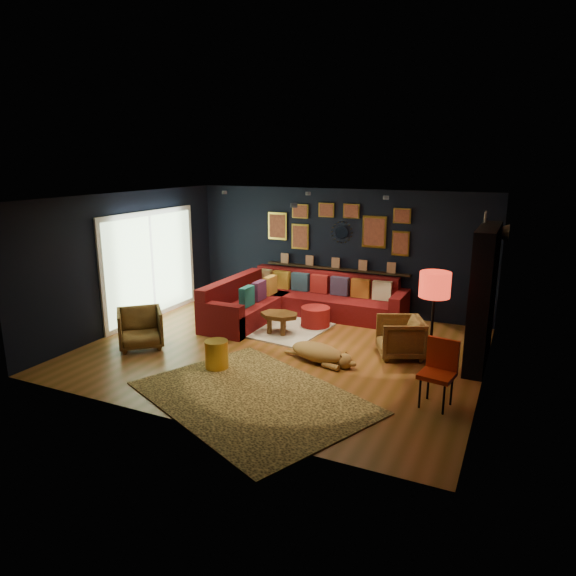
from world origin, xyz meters
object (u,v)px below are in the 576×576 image
at_px(gold_stool, 217,355).
at_px(dog, 317,349).
at_px(armchair_right, 400,335).
at_px(orange_chair, 439,367).
at_px(floor_lamp, 435,289).
at_px(pouf, 315,316).
at_px(armchair_left, 140,327).
at_px(coffee_table, 279,317).
at_px(sectional, 292,302).

height_order(gold_stool, dog, gold_stool).
distance_m(armchair_right, orange_chair, 1.74).
relative_size(armchair_right, floor_lamp, 0.45).
bearing_deg(pouf, armchair_left, -135.32).
height_order(coffee_table, floor_lamp, floor_lamp).
xyz_separation_m(armchair_left, armchair_right, (4.19, 1.49, -0.01)).
bearing_deg(sectional, gold_stool, -89.16).
bearing_deg(armchair_left, floor_lamp, -33.37).
relative_size(pouf, gold_stool, 1.24).
height_order(armchair_left, armchair_right, armchair_left).
relative_size(gold_stool, floor_lamp, 0.28).
relative_size(pouf, dog, 0.43).
bearing_deg(pouf, armchair_right, -23.99).
distance_m(gold_stool, orange_chair, 3.36).
xyz_separation_m(armchair_left, orange_chair, (5.05, -0.01, 0.15)).
bearing_deg(dog, coffee_table, 151.96).
relative_size(orange_chair, floor_lamp, 0.55).
height_order(armchair_right, dog, armchair_right).
bearing_deg(coffee_table, dog, -40.01).
relative_size(armchair_left, orange_chair, 0.84).
bearing_deg(floor_lamp, sectional, 149.17).
bearing_deg(dog, sectional, 136.11).
distance_m(coffee_table, gold_stool, 1.90).
height_order(pouf, gold_stool, gold_stool).
xyz_separation_m(coffee_table, armchair_right, (2.31, -0.16, 0.04)).
xyz_separation_m(armchair_right, gold_stool, (-2.47, -1.73, -0.14)).
xyz_separation_m(armchair_left, gold_stool, (1.71, -0.24, -0.15)).
distance_m(sectional, floor_lamp, 3.77).
bearing_deg(gold_stool, sectional, 90.84).
relative_size(armchair_left, dog, 0.58).
height_order(armchair_left, floor_lamp, floor_lamp).
xyz_separation_m(orange_chair, dog, (-2.01, 0.69, -0.31)).
relative_size(gold_stool, dog, 0.35).
bearing_deg(coffee_table, armchair_right, -4.08).
xyz_separation_m(armchair_right, orange_chair, (0.86, -1.50, 0.17)).
relative_size(coffee_table, armchair_right, 1.04).
bearing_deg(orange_chair, dog, 170.36).
height_order(sectional, orange_chair, orange_chair).
distance_m(sectional, dog, 2.45).
relative_size(sectional, orange_chair, 3.79).
xyz_separation_m(sectional, floor_lamp, (3.11, -1.86, 1.04)).
xyz_separation_m(sectional, dog, (1.37, -2.02, -0.10)).
distance_m(armchair_left, gold_stool, 1.74).
bearing_deg(armchair_left, armchair_right, -23.74).
xyz_separation_m(coffee_table, dog, (1.17, -0.98, -0.10)).
distance_m(gold_stool, floor_lamp, 3.45).
distance_m(armchair_left, dog, 3.12).
distance_m(coffee_table, pouf, 0.81).
bearing_deg(orange_chair, coffee_table, 161.56).
bearing_deg(floor_lamp, coffee_table, 164.35).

